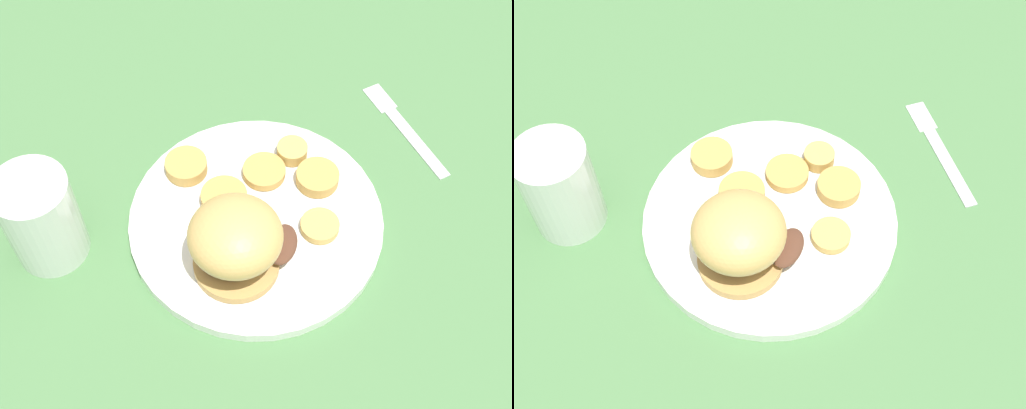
# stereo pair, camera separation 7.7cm
# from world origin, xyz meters

# --- Properties ---
(ground_plane) EXTENTS (4.00, 4.00, 0.00)m
(ground_plane) POSITION_xyz_m (0.00, 0.00, 0.00)
(ground_plane) COLOR #4C7A47
(dinner_plate) EXTENTS (0.28, 0.28, 0.02)m
(dinner_plate) POSITION_xyz_m (0.00, 0.00, 0.01)
(dinner_plate) COLOR white
(dinner_plate) RESTS_ON ground_plane
(sandwich) EXTENTS (0.13, 0.11, 0.09)m
(sandwich) POSITION_xyz_m (-0.05, -0.04, 0.06)
(sandwich) COLOR tan
(sandwich) RESTS_ON dinner_plate
(potato_round_0) EXTENTS (0.05, 0.05, 0.01)m
(potato_round_0) POSITION_xyz_m (0.09, 0.01, 0.02)
(potato_round_0) COLOR tan
(potato_round_0) RESTS_ON dinner_plate
(potato_round_1) EXTENTS (0.05, 0.05, 0.02)m
(potato_round_1) POSITION_xyz_m (-0.04, 0.10, 0.02)
(potato_round_1) COLOR tan
(potato_round_1) RESTS_ON dinner_plate
(potato_round_2) EXTENTS (0.04, 0.04, 0.02)m
(potato_round_2) POSITION_xyz_m (0.08, 0.06, 0.02)
(potato_round_2) COLOR tan
(potato_round_2) RESTS_ON dinner_plate
(potato_round_3) EXTENTS (0.05, 0.05, 0.01)m
(potato_round_3) POSITION_xyz_m (0.04, 0.05, 0.02)
(potato_round_3) COLOR tan
(potato_round_3) RESTS_ON dinner_plate
(potato_round_4) EXTENTS (0.04, 0.04, 0.01)m
(potato_round_4) POSITION_xyz_m (0.05, -0.05, 0.02)
(potato_round_4) COLOR tan
(potato_round_4) RESTS_ON dinner_plate
(potato_round_5) EXTENTS (0.05, 0.05, 0.02)m
(potato_round_5) POSITION_xyz_m (-0.02, 0.04, 0.02)
(potato_round_5) COLOR tan
(potato_round_5) RESTS_ON dinner_plate
(fork) EXTENTS (0.03, 0.17, 0.00)m
(fork) POSITION_xyz_m (0.23, 0.03, 0.00)
(fork) COLOR silver
(fork) RESTS_ON ground_plane
(drinking_glass) EXTENTS (0.08, 0.08, 0.12)m
(drinking_glass) POSITION_xyz_m (-0.21, 0.09, 0.06)
(drinking_glass) COLOR silver
(drinking_glass) RESTS_ON ground_plane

